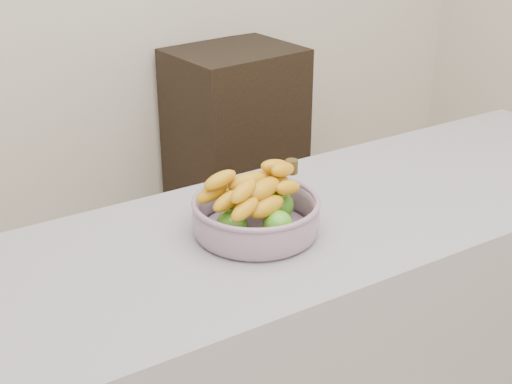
% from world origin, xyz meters
% --- Properties ---
extents(counter, '(2.00, 0.60, 0.90)m').
position_xyz_m(counter, '(0.00, 0.43, 0.45)').
color(counter, '#A0A0A8').
rests_on(counter, ground).
extents(cabinet, '(0.56, 0.47, 0.94)m').
position_xyz_m(cabinet, '(0.59, 1.78, 0.47)').
color(cabinet, black).
rests_on(cabinet, ground).
extents(fruit_bowl, '(0.28, 0.28, 0.14)m').
position_xyz_m(fruit_bowl, '(-0.15, 0.43, 0.95)').
color(fruit_bowl, '#A8B1CA').
rests_on(fruit_bowl, counter).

